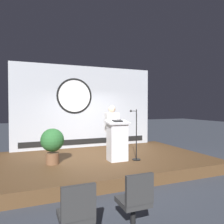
# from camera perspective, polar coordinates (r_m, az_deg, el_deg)

# --- Properties ---
(ground_plane) EXTENTS (40.00, 40.00, 0.00)m
(ground_plane) POSITION_cam_1_polar(r_m,az_deg,el_deg) (6.92, -2.50, -14.13)
(ground_plane) COLOR #383D47
(stage_platform) EXTENTS (6.40, 4.00, 0.30)m
(stage_platform) POSITION_cam_1_polar(r_m,az_deg,el_deg) (6.88, -2.50, -12.93)
(stage_platform) COLOR brown
(stage_platform) RESTS_ON ground
(banner_display) EXTENTS (5.40, 0.12, 3.09)m
(banner_display) POSITION_cam_1_polar(r_m,az_deg,el_deg) (8.42, -6.84, 1.35)
(banner_display) COLOR #B2B7C1
(banner_display) RESTS_ON stage_platform
(podium) EXTENTS (0.64, 0.50, 1.18)m
(podium) POSITION_cam_1_polar(r_m,az_deg,el_deg) (6.32, 1.38, -7.46)
(podium) COLOR silver
(podium) RESTS_ON stage_platform
(speaker_person) EXTENTS (0.40, 0.26, 1.59)m
(speaker_person) POSITION_cam_1_polar(r_m,az_deg,el_deg) (6.74, -0.01, -4.93)
(speaker_person) COLOR black
(speaker_person) RESTS_ON stage_platform
(microphone_stand) EXTENTS (0.24, 0.51, 1.47)m
(microphone_stand) POSITION_cam_1_polar(r_m,az_deg,el_deg) (6.47, 6.18, -7.83)
(microphone_stand) COLOR black
(microphone_stand) RESTS_ON stage_platform
(potted_plant) EXTENTS (0.63, 0.63, 0.96)m
(potted_plant) POSITION_cam_1_polar(r_m,az_deg,el_deg) (6.17, -15.33, -7.71)
(potted_plant) COLOR brown
(potted_plant) RESTS_ON stage_platform
(audience_chair_left) EXTENTS (0.44, 0.45, 0.89)m
(audience_chair_left) POSITION_cam_1_polar(r_m,az_deg,el_deg) (3.14, -9.24, -24.42)
(audience_chair_left) COLOR black
(audience_chair_left) RESTS_ON ground
(audience_chair_right) EXTENTS (0.44, 0.45, 0.89)m
(audience_chair_right) POSITION_cam_1_polar(r_m,az_deg,el_deg) (3.51, 6.20, -21.48)
(audience_chair_right) COLOR black
(audience_chair_right) RESTS_ON ground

